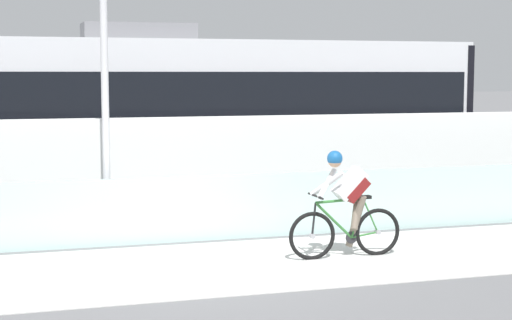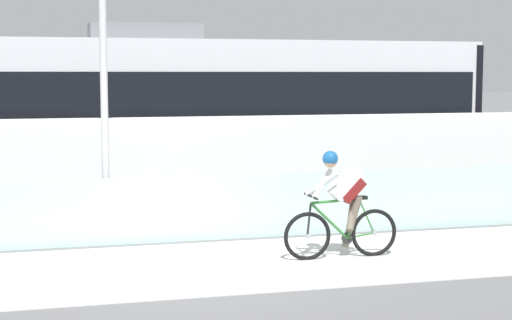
% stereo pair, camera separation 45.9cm
% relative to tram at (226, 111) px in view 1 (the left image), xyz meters
% --- Properties ---
extents(ground_plane, '(200.00, 200.00, 0.00)m').
position_rel_tram_xyz_m(ground_plane, '(-2.24, -6.85, -1.89)').
color(ground_plane, slate).
extents(bike_path_deck, '(32.00, 3.20, 0.01)m').
position_rel_tram_xyz_m(bike_path_deck, '(-2.24, -6.85, -1.89)').
color(bike_path_deck, silver).
rests_on(bike_path_deck, ground).
extents(glass_parapet, '(32.00, 0.05, 1.07)m').
position_rel_tram_xyz_m(glass_parapet, '(-2.24, -5.00, -1.36)').
color(glass_parapet, silver).
rests_on(glass_parapet, ground).
extents(concrete_barrier_wall, '(32.00, 0.36, 1.94)m').
position_rel_tram_xyz_m(concrete_barrier_wall, '(-2.24, -3.20, -0.92)').
color(concrete_barrier_wall, white).
rests_on(concrete_barrier_wall, ground).
extents(tram_rail_near, '(32.00, 0.08, 0.01)m').
position_rel_tram_xyz_m(tram_rail_near, '(-2.24, -0.72, -1.89)').
color(tram_rail_near, '#595654').
rests_on(tram_rail_near, ground).
extents(tram_rail_far, '(32.00, 0.08, 0.01)m').
position_rel_tram_xyz_m(tram_rail_far, '(-2.24, 0.72, -1.89)').
color(tram_rail_far, '#595654').
rests_on(tram_rail_far, ground).
extents(tram, '(11.06, 2.54, 3.81)m').
position_rel_tram_xyz_m(tram, '(0.00, 0.00, 0.00)').
color(tram, silver).
rests_on(tram, ground).
extents(cyclist_on_bike, '(1.77, 0.58, 1.61)m').
position_rel_tram_xyz_m(cyclist_on_bike, '(0.03, -6.85, -1.11)').
color(cyclist_on_bike, black).
rests_on(cyclist_on_bike, ground).
extents(lamp_post_antenna, '(0.28, 0.28, 5.20)m').
position_rel_tram_xyz_m(lamp_post_antenna, '(-3.24, -4.70, 1.40)').
color(lamp_post_antenna, gray).
rests_on(lamp_post_antenna, ground).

